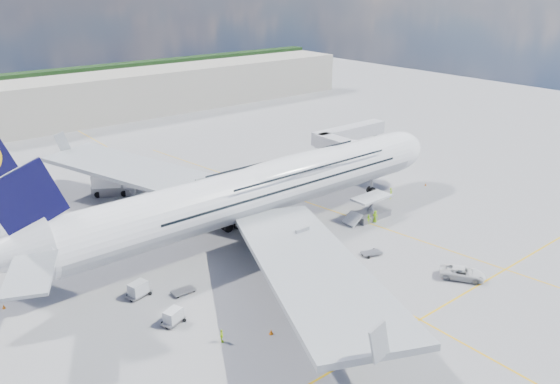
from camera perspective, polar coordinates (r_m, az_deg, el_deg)
ground at (r=76.81m, az=2.44°, el=-6.61°), size 300.00×300.00×0.00m
taxi_line_main at (r=76.81m, az=2.44°, el=-6.60°), size 0.25×220.00×0.01m
taxi_line_cross at (r=65.38m, az=14.40°, el=-12.78°), size 120.00×0.25×0.01m
taxi_line_diag at (r=92.06m, az=4.87°, el=-1.76°), size 14.16×99.06×0.01m
airliner at (r=81.18m, az=-2.01°, el=0.31°), size 77.26×79.15×23.71m
jet_bridge at (r=107.70m, az=7.07°, el=5.46°), size 18.80×12.10×8.50m
cargo_loader at (r=88.99m, az=9.37°, el=-1.94°), size 8.53×3.20×3.67m
terminal at (r=155.39m, az=-21.64°, el=8.69°), size 180.00×16.00×12.00m
tree_line at (r=211.24m, az=-15.13°, el=11.87°), size 160.00×6.00×8.00m
dolly_row_a at (r=63.47m, az=-11.10°, el=-12.61°), size 3.04×2.30×1.72m
dolly_row_b at (r=68.98m, az=-10.06°, el=-10.14°), size 2.84×1.59×0.41m
dolly_row_c at (r=68.43m, az=4.07°, el=-9.54°), size 2.84×1.84×1.67m
dolly_back at (r=69.14m, az=-14.59°, el=-9.79°), size 3.29×2.33×1.88m
dolly_nose_far at (r=77.75m, az=9.53°, el=-6.28°), size 3.13×2.30×0.41m
dolly_nose_near at (r=73.87m, az=6.16°, el=-7.66°), size 2.95×2.00×0.40m
baggage_tug at (r=74.81m, az=5.47°, el=-6.93°), size 2.57×1.52×1.51m
catering_truck_inner at (r=93.02m, az=-7.78°, el=-0.46°), size 6.75×4.30×3.74m
catering_truck_outer at (r=101.55m, az=-17.24°, el=0.72°), size 7.47×5.61×4.11m
service_van at (r=74.56m, az=18.53°, el=-8.02°), size 5.38×6.20×1.59m
crew_nose at (r=97.60m, az=11.51°, el=-0.13°), size 0.85×0.72×1.99m
crew_loader at (r=86.76m, az=9.24°, el=-2.88°), size 0.99×0.98×1.62m
crew_wing at (r=59.97m, az=-6.12°, el=-14.72°), size 0.76×0.97×1.54m
crew_van at (r=87.67m, az=9.89°, el=-2.53°), size 0.95×1.12×1.96m
crew_tug at (r=68.21m, az=8.13°, el=-9.88°), size 1.23×0.94×1.69m
cone_nose at (r=105.49m, az=14.98°, el=0.76°), size 0.38×0.38×0.48m
cone_wing_left_inner at (r=94.68m, az=-17.60°, el=-1.88°), size 0.45×0.45×0.57m
cone_wing_left_outer at (r=91.52m, az=-15.78°, el=-2.47°), size 0.49×0.49×0.63m
cone_wing_right_inner at (r=61.06m, az=-0.94°, el=-14.40°), size 0.47×0.47×0.60m
cone_wing_right_outer at (r=61.54m, az=10.28°, el=-14.53°), size 0.38×0.38×0.49m
cone_tail at (r=72.75m, az=-26.91°, el=-10.63°), size 0.41×0.41×0.52m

